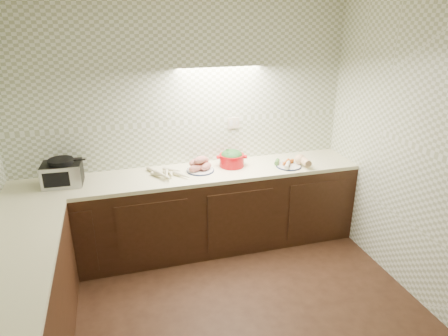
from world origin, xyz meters
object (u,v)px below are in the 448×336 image
object	(u,v)px
toaster_oven	(62,173)
onion_bowl	(201,163)
sweet_potato_plate	(200,165)
veg_plate	(294,162)
dutch_oven	(232,158)
parsnip_pile	(165,173)

from	to	relation	value
toaster_oven	onion_bowl	bearing A→B (deg)	6.59
sweet_potato_plate	onion_bowl	size ratio (longest dim) A/B	1.90
toaster_oven	onion_bowl	world-z (taller)	toaster_oven
sweet_potato_plate	veg_plate	world-z (taller)	sweet_potato_plate
sweet_potato_plate	dutch_oven	xyz separation A→B (m)	(0.36, 0.04, 0.03)
parsnip_pile	dutch_oven	size ratio (longest dim) A/B	1.31
onion_bowl	dutch_oven	size ratio (longest dim) A/B	0.46
onion_bowl	dutch_oven	xyz separation A→B (m)	(0.32, -0.07, 0.05)
dutch_oven	veg_plate	bearing A→B (deg)	-3.42
onion_bowl	veg_plate	world-z (taller)	veg_plate
toaster_oven	dutch_oven	bearing A→B (deg)	3.47
veg_plate	dutch_oven	bearing A→B (deg)	164.10
veg_plate	onion_bowl	bearing A→B (deg)	165.21
sweet_potato_plate	toaster_oven	bearing A→B (deg)	179.10
parsnip_pile	onion_bowl	bearing A→B (deg)	19.84
parsnip_pile	sweet_potato_plate	xyz separation A→B (m)	(0.38, 0.04, 0.03)
dutch_oven	onion_bowl	bearing A→B (deg)	179.96
toaster_oven	parsnip_pile	xyz separation A→B (m)	(0.97, -0.06, -0.09)
onion_bowl	veg_plate	size ratio (longest dim) A/B	0.42
sweet_potato_plate	dutch_oven	world-z (taller)	dutch_oven
sweet_potato_plate	veg_plate	bearing A→B (deg)	-8.03
parsnip_pile	toaster_oven	bearing A→B (deg)	176.57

